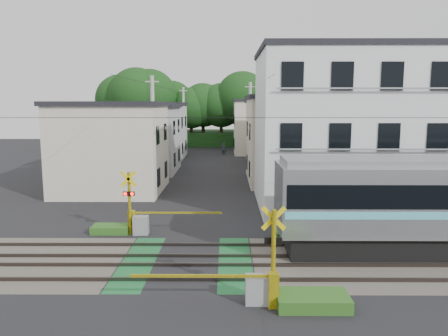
{
  "coord_description": "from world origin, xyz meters",
  "views": [
    {
      "loc": [
        1.57,
        -16.41,
        6.17
      ],
      "look_at": [
        1.43,
        5.0,
        2.99
      ],
      "focal_mm": 35.0,
      "sensor_mm": 36.0,
      "label": 1
    }
  ],
  "objects_px": {
    "crossing_signal_far": "(139,220)",
    "pedestrian": "(224,149)",
    "crossing_signal_near": "(260,282)",
    "apartment_block": "(344,129)"
  },
  "relations": [
    {
      "from": "pedestrian",
      "to": "crossing_signal_near",
      "type": "bearing_deg",
      "value": 117.01
    },
    {
      "from": "crossing_signal_far",
      "to": "pedestrian",
      "type": "distance_m",
      "value": 32.36
    },
    {
      "from": "apartment_block",
      "to": "pedestrian",
      "type": "bearing_deg",
      "value": 105.53
    },
    {
      "from": "crossing_signal_near",
      "to": "crossing_signal_far",
      "type": "relative_size",
      "value": 1.0
    },
    {
      "from": "apartment_block",
      "to": "pedestrian",
      "type": "height_order",
      "value": "apartment_block"
    },
    {
      "from": "crossing_signal_near",
      "to": "pedestrian",
      "type": "xyz_separation_m",
      "value": [
        -1.4,
        39.45,
        0.07
      ]
    },
    {
      "from": "crossing_signal_near",
      "to": "pedestrian",
      "type": "relative_size",
      "value": 3.02
    },
    {
      "from": "apartment_block",
      "to": "crossing_signal_near",
      "type": "bearing_deg",
      "value": -114.22
    },
    {
      "from": "crossing_signal_near",
      "to": "crossing_signal_far",
      "type": "height_order",
      "value": "same"
    },
    {
      "from": "crossing_signal_near",
      "to": "crossing_signal_far",
      "type": "bearing_deg",
      "value": 125.29
    }
  ]
}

